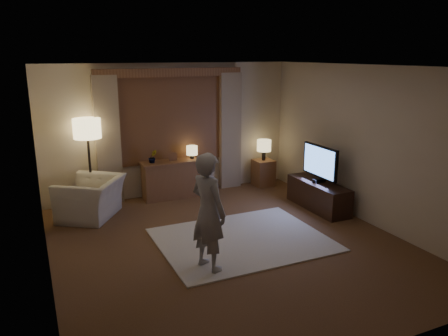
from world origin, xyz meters
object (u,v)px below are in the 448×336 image
tv_stand (318,195)px  person (208,212)px  sideboard (173,180)px  side_table (263,173)px  armchair (91,198)px

tv_stand → person: (-2.72, -1.33, 0.55)m
sideboard → side_table: bearing=-1.4°
sideboard → tv_stand: size_ratio=0.86×
side_table → tv_stand: size_ratio=0.40×
person → armchair: bearing=4.3°
armchair → person: 2.86m
armchair → side_table: armchair is taller
person → side_table: bearing=-59.2°
armchair → tv_stand: bearing=105.2°
sideboard → person: bearing=-99.5°
armchair → side_table: bearing=130.0°
armchair → person: size_ratio=0.68×
tv_stand → person: person is taller
side_table → tv_stand: 1.70m
sideboard → person: person is taller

